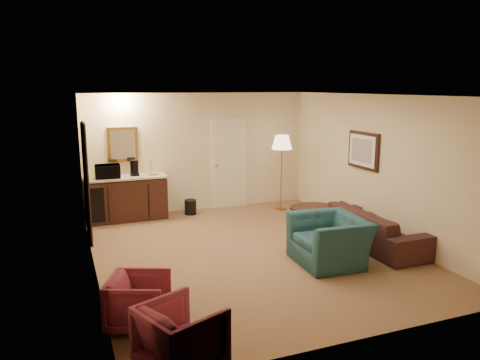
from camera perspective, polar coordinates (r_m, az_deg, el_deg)
The scene contains 12 objects.
ground at distance 7.97m, azimuth 1.28°, elevation -8.74°, with size 6.00×6.00×0.00m, color #8C6847.
room_walls at distance 8.23m, azimuth -1.35°, elevation 4.22°, with size 5.02×6.01×2.61m.
wetbar_cabinet at distance 9.97m, azimuth -13.63°, elevation -2.17°, with size 1.64×0.58×0.92m, color #371811.
sofa at distance 8.50m, azimuth 16.10°, elevation -4.89°, with size 2.18×0.64×0.85m, color black.
teal_armchair at distance 7.48m, azimuth 10.89°, elevation -6.28°, with size 1.14×0.74×1.00m, color #1B3D45.
rose_chair_near at distance 5.67m, azimuth -12.24°, elevation -13.98°, with size 0.66×0.62×0.68m, color #8E2E43.
rose_chair_far at distance 4.85m, azimuth -7.24°, elevation -18.08°, with size 0.71×0.67×0.74m, color #8E2E43.
coffee_table at distance 9.10m, azimuth 8.60°, elevation -4.64°, with size 0.86×0.58×0.50m, color black.
floor_lamp at distance 10.46m, azimuth 5.07°, elevation 0.91°, with size 0.45×0.45×1.69m, color #AC7739.
waste_bin at distance 10.23m, azimuth -6.06°, elevation -3.30°, with size 0.26×0.26×0.32m, color black.
microwave at distance 9.77m, azimuth -15.86°, elevation 1.19°, with size 0.49×0.27×0.33m, color black.
coffee_maker at distance 9.89m, azimuth -12.76°, elevation 1.44°, with size 0.17×0.17×0.32m, color black.
Camera 1 is at (-2.87, -6.91, 2.75)m, focal length 35.00 mm.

